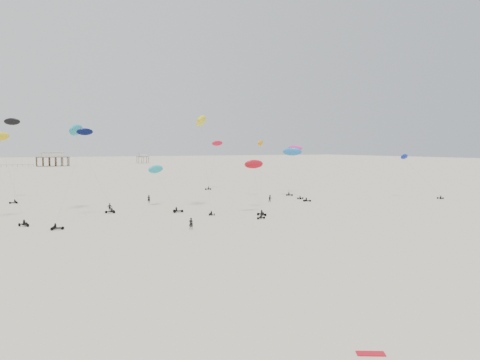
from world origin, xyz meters
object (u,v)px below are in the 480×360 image
spectator_0 (191,229)px  pavilion_small (143,159)px  rig_4 (294,158)px  rig_0 (8,164)px  pavilion_main (53,160)px

spectator_0 → pavilion_small: bearing=-74.3°
rig_4 → spectator_0: rig_4 is taller
rig_4 → spectator_0: (-42.52, -34.81, -10.27)m
rig_4 → pavilion_small: bearing=-127.6°
pavilion_small → spectator_0: (-72.88, -300.06, -3.49)m
pavilion_small → rig_0: 294.34m
rig_0 → rig_4: bearing=163.5°
spectator_0 → rig_0: bearing=-12.1°
rig_0 → pavilion_main: bearing=-123.0°
pavilion_main → spectator_0: 270.11m
pavilion_main → rig_4: bearing=-80.4°
pavilion_small → rig_0: bearing=-109.6°
rig_0 → spectator_0: rig_0 is taller
pavilion_small → spectator_0: pavilion_small is taller
rig_4 → pavilion_main: bearing=-111.5°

